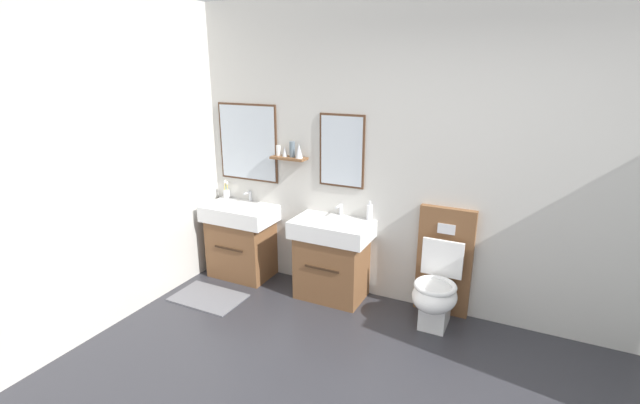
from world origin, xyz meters
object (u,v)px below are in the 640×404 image
Objects in this scene: vanity_sink_right at (332,257)px; soap_dispenser at (370,212)px; toilet at (439,282)px; toothbrush_cup at (226,193)px; vanity_sink_left at (242,239)px.

soap_dispenser is at bearing 29.20° from vanity_sink_right.
vanity_sink_right is 0.78× the size of toilet.
soap_dispenser is (0.30, 0.17, 0.45)m from vanity_sink_right.
toothbrush_cup is at bearing 176.12° from toilet.
vanity_sink_left is at bearing -172.91° from soap_dispenser.
vanity_sink_right is at bearing -150.80° from soap_dispenser.
soap_dispenser reaches higher than vanity_sink_right.
vanity_sink_right is 3.84× the size of toothbrush_cup.
vanity_sink_right is 1.42m from toothbrush_cup.
vanity_sink_right is 4.17× the size of soap_dispenser.
vanity_sink_left is at bearing -28.48° from toothbrush_cup.
vanity_sink_left and vanity_sink_right have the same top height.
vanity_sink_left is 4.17× the size of soap_dispenser.
soap_dispenser reaches higher than vanity_sink_left.
vanity_sink_right is at bearing 179.87° from toilet.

